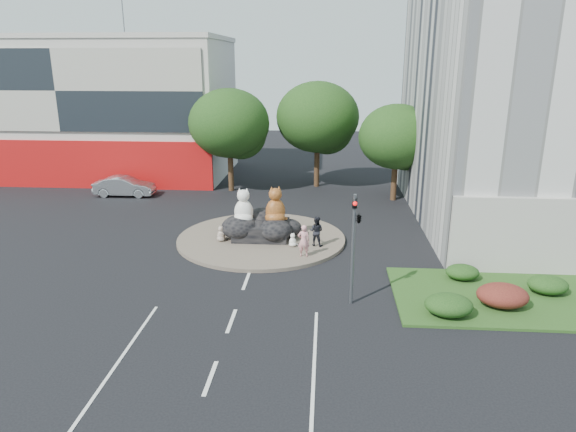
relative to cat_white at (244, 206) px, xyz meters
name	(u,v)px	position (x,y,z in m)	size (l,w,h in m)	color
ground	(231,321)	(1.00, -9.82, -2.17)	(120.00, 120.00, 0.00)	black
roundabout_island	(261,239)	(1.00, 0.18, -2.07)	(10.00, 10.00, 0.20)	brown
rock_plinth	(261,230)	(1.00, 0.18, -1.52)	(3.20, 2.60, 0.90)	black
shophouse_block	(91,107)	(-17.01, 18.09, 4.01)	(25.20, 12.30, 17.40)	beige
grass_verge	(505,297)	(13.00, -6.82, -2.11)	(10.00, 6.00, 0.12)	#2A4717
tree_left	(230,127)	(-2.93, 12.24, 3.08)	(6.46, 6.46, 8.27)	#382314
tree_mid	(318,121)	(4.07, 14.24, 3.39)	(6.84, 6.84, 8.76)	#382314
tree_right	(397,140)	(10.07, 10.24, 2.46)	(5.70, 5.70, 7.30)	#382314
hedge_near_green	(449,305)	(10.00, -8.82, -1.60)	(2.00, 1.60, 0.90)	#163811
hedge_red	(503,295)	(12.50, -7.82, -1.56)	(2.20, 1.76, 0.99)	#511615
hedge_mid_green	(548,285)	(15.00, -6.32, -1.65)	(1.80, 1.44, 0.81)	#163811
hedge_back_green	(462,272)	(11.50, -5.02, -1.69)	(1.60, 1.28, 0.72)	#163811
traffic_light	(356,226)	(6.09, -7.83, 1.45)	(0.44, 1.24, 5.00)	#595B60
street_lamp	(500,177)	(13.81, -1.82, 2.38)	(2.34, 0.22, 8.06)	#595B60
cat_white	(244,206)	(0.00, 0.00, 0.00)	(1.29, 1.12, 2.15)	white
cat_tabby	(275,205)	(1.86, 0.17, 0.05)	(1.35, 1.17, 2.24)	#AD5A24
kitten_calico	(221,233)	(-1.26, -0.66, -1.50)	(0.56, 0.49, 0.94)	beige
kitten_white	(293,240)	(2.97, -1.27, -1.57)	(0.48, 0.42, 0.80)	white
pedestrian_pink	(304,241)	(3.66, -2.76, -1.09)	(0.64, 0.42, 1.76)	pink
pedestrian_dark	(316,231)	(4.30, -1.03, -1.12)	(0.83, 0.65, 1.71)	black
parked_car	(125,186)	(-11.10, 9.79, -1.39)	(1.65, 4.73, 1.56)	#ACAFB4
litter_bin	(439,306)	(9.61, -8.75, -1.72)	(0.53, 0.53, 0.66)	black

